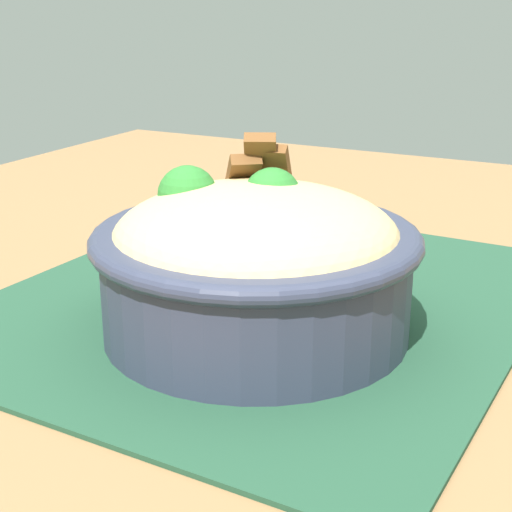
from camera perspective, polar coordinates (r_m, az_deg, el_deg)
table at (r=0.56m, az=-0.76°, el=-11.47°), size 1.15×0.99×0.77m
placemat at (r=0.55m, az=1.18°, el=-3.25°), size 0.41×0.36×0.00m
bowl at (r=0.48m, az=-0.04°, el=-0.13°), size 0.24×0.24×0.12m
fork at (r=0.64m, az=3.11°, el=0.32°), size 0.04×0.13×0.00m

